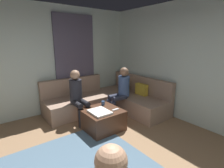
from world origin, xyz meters
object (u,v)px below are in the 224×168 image
at_px(person_on_couch_back, 121,89).
at_px(person_on_couch_side, 78,94).
at_px(game_remote, 115,110).
at_px(sectional_couch, 109,100).
at_px(ottoman, 102,119).
at_px(coffee_mug, 103,103).

relative_size(person_on_couch_back, person_on_couch_side, 1.00).
xyz_separation_m(person_on_couch_back, person_on_couch_side, (-0.27, -1.04, 0.00)).
distance_m(game_remote, person_on_couch_back, 0.80).
height_order(sectional_couch, game_remote, sectional_couch).
bearing_deg(person_on_couch_side, ottoman, 112.53).
bearing_deg(coffee_mug, person_on_couch_back, 100.15).
height_order(coffee_mug, game_remote, coffee_mug).
bearing_deg(ottoman, coffee_mug, 140.71).
distance_m(coffee_mug, person_on_couch_back, 0.65).
distance_m(sectional_couch, coffee_mug, 0.79).
bearing_deg(person_on_couch_side, game_remote, 121.05).
xyz_separation_m(ottoman, person_on_couch_back, (-0.33, 0.79, 0.45)).
xyz_separation_m(coffee_mug, person_on_couch_side, (-0.38, -0.43, 0.19)).
xyz_separation_m(game_remote, person_on_couch_side, (-0.78, -0.47, 0.23)).
distance_m(sectional_couch, person_on_couch_back, 0.56).
height_order(sectional_couch, coffee_mug, sectional_couch).
distance_m(ottoman, coffee_mug, 0.38).
bearing_deg(person_on_couch_back, coffee_mug, 100.15).
bearing_deg(game_remote, sectional_couch, 150.89).
bearing_deg(coffee_mug, person_on_couch_side, -131.38).
relative_size(ottoman, person_on_couch_side, 0.63).
distance_m(sectional_couch, ottoman, 1.05).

